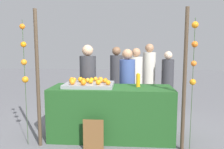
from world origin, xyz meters
name	(u,v)px	position (x,y,z in m)	size (l,w,h in m)	color
ground_plane	(111,137)	(0.00, 0.00, 0.00)	(24.00, 24.00, 0.00)	slate
stall_counter	(111,112)	(0.00, 0.00, 0.45)	(2.09, 0.74, 0.90)	#1E4C1E
orange_tray	(89,85)	(-0.39, 0.04, 0.93)	(0.84, 0.62, 0.06)	gray
orange_0	(74,80)	(-0.68, 0.13, 1.00)	(0.08, 0.08, 0.08)	orange
orange_1	(101,80)	(-0.20, 0.16, 1.00)	(0.09, 0.09, 0.09)	orange
orange_2	(88,80)	(-0.43, 0.09, 1.00)	(0.08, 0.08, 0.08)	orange
orange_3	(101,81)	(-0.19, 0.06, 1.00)	(0.08, 0.08, 0.08)	orange
orange_4	(98,82)	(-0.21, -0.13, 1.00)	(0.09, 0.09, 0.09)	orange
orange_5	(91,81)	(-0.36, -0.02, 1.00)	(0.08, 0.08, 0.08)	orange
orange_6	(71,80)	(-0.72, 0.06, 1.00)	(0.08, 0.08, 0.08)	orange
orange_7	(92,80)	(-0.37, 0.17, 1.00)	(0.08, 0.08, 0.08)	orange
orange_8	(80,79)	(-0.57, 0.16, 1.00)	(0.09, 0.09, 0.09)	orange
orange_9	(72,79)	(-0.75, 0.21, 0.99)	(0.07, 0.07, 0.07)	orange
orange_10	(100,79)	(-0.23, 0.30, 0.99)	(0.07, 0.07, 0.07)	orange
orange_11	(96,79)	(-0.31, 0.26, 1.00)	(0.08, 0.08, 0.08)	orange
orange_12	(108,83)	(-0.04, -0.15, 1.00)	(0.08, 0.08, 0.08)	orange
orange_13	(105,80)	(-0.12, 0.16, 1.00)	(0.08, 0.08, 0.08)	orange
orange_14	(105,81)	(-0.12, 0.07, 1.00)	(0.08, 0.08, 0.08)	orange
orange_15	(83,83)	(-0.45, -0.20, 1.00)	(0.09, 0.09, 0.09)	orange
orange_16	(83,80)	(-0.50, 0.05, 1.00)	(0.09, 0.09, 0.09)	orange
orange_17	(72,82)	(-0.64, -0.15, 1.00)	(0.09, 0.09, 0.09)	orange
juice_bottle	(138,80)	(0.46, 0.06, 1.01)	(0.07, 0.07, 0.24)	orange
chalkboard_sign	(93,135)	(-0.24, -0.50, 0.23)	(0.32, 0.03, 0.49)	brown
vendor_left	(88,88)	(-0.52, 0.64, 0.76)	(0.33, 0.33, 1.63)	#333338
vendor_right	(127,90)	(0.27, 0.67, 0.72)	(0.31, 0.31, 1.55)	#384C8C
crowd_person_0	(136,82)	(0.48, 1.63, 0.73)	(0.31, 0.31, 1.56)	beige
crowd_person_1	(167,83)	(1.27, 1.79, 0.69)	(0.30, 0.30, 1.48)	#333338
crowd_person_2	(116,80)	(-0.01, 1.82, 0.74)	(0.32, 0.32, 1.59)	#333338
crowd_person_3	(149,78)	(0.84, 2.14, 0.78)	(0.34, 0.34, 1.67)	beige
canopy_post_left	(38,79)	(-1.13, -0.41, 1.08)	(0.06, 0.06, 2.16)	#473828
canopy_post_right	(185,81)	(1.13, -0.41, 1.08)	(0.06, 0.06, 2.16)	#473828
garland_strand_left	(24,59)	(-1.34, -0.39, 1.40)	(0.10, 0.10, 2.00)	#2D4C23
garland_strand_right	(194,53)	(1.23, -0.46, 1.49)	(0.10, 0.10, 2.00)	#2D4C23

